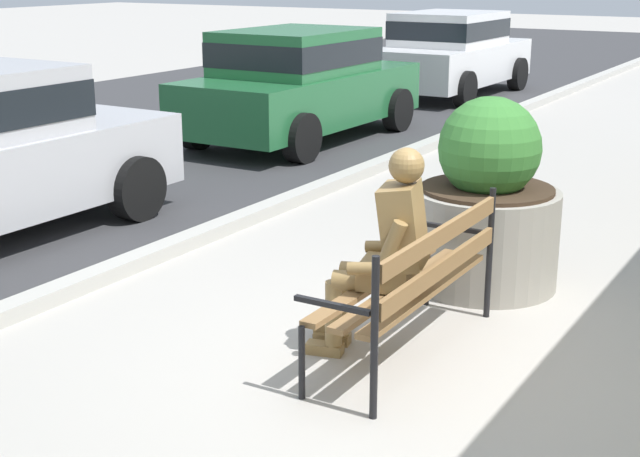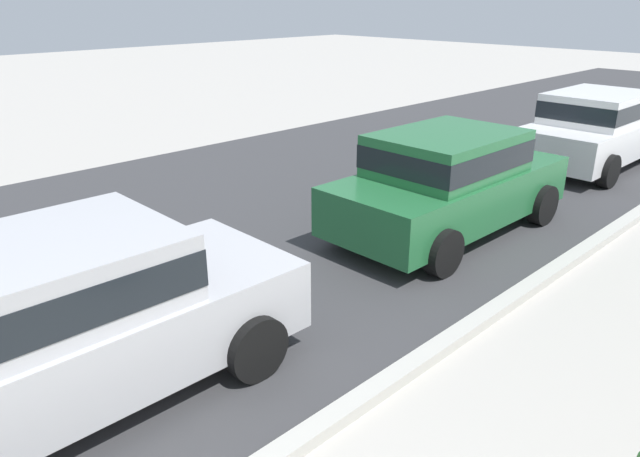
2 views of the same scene
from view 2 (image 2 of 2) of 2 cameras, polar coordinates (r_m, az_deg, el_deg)
The scene contains 3 objects.
parked_car_silver at distance 5.50m, azimuth -23.78°, elevation -7.92°, with size 4.12×1.95×1.56m.
parked_car_green at distance 8.97m, azimuth 12.32°, elevation 4.66°, with size 4.12×1.95×1.56m.
parked_car_white at distance 13.67m, azimuth 25.12°, elevation 8.89°, with size 4.12×1.95×1.56m.
Camera 2 is at (-1.20, 0.11, 3.38)m, focal length 33.09 mm.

